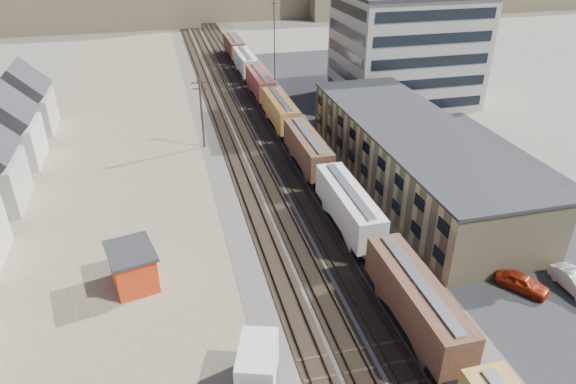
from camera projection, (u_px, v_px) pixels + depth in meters
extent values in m
plane|color=#6B6356|center=(374.00, 347.00, 39.40)|extent=(300.00, 300.00, 0.00)
cube|color=#4C4742|center=(253.00, 122.00, 82.02)|extent=(18.00, 200.00, 0.06)
cube|color=#6C614A|center=(121.00, 161.00, 69.17)|extent=(24.00, 180.00, 0.03)
cube|color=#232326|center=(422.00, 145.00, 74.00)|extent=(26.00, 120.00, 0.04)
cube|color=black|center=(221.00, 125.00, 80.90)|extent=(2.60, 200.00, 0.08)
cube|color=#38281E|center=(217.00, 125.00, 80.69)|extent=(0.08, 200.00, 0.16)
cube|color=#38281E|center=(226.00, 124.00, 81.00)|extent=(0.08, 200.00, 0.16)
cube|color=black|center=(240.00, 123.00, 81.55)|extent=(2.60, 200.00, 0.08)
cube|color=#38281E|center=(236.00, 123.00, 81.34)|extent=(0.08, 200.00, 0.16)
cube|color=#38281E|center=(245.00, 122.00, 81.65)|extent=(0.08, 200.00, 0.16)
cube|color=black|center=(259.00, 122.00, 82.20)|extent=(2.60, 200.00, 0.08)
cube|color=#38281E|center=(254.00, 121.00, 81.99)|extent=(0.08, 200.00, 0.16)
cube|color=#38281E|center=(263.00, 120.00, 82.30)|extent=(0.08, 200.00, 0.16)
cube|color=black|center=(276.00, 120.00, 82.81)|extent=(2.60, 200.00, 0.08)
cube|color=#38281E|center=(271.00, 120.00, 82.60)|extent=(0.08, 200.00, 0.16)
cube|color=#38281E|center=(280.00, 119.00, 82.91)|extent=(0.08, 200.00, 0.16)
cube|color=black|center=(445.00, 367.00, 36.66)|extent=(2.20, 2.20, 0.90)
cube|color=black|center=(387.00, 281.00, 45.32)|extent=(2.20, 2.20, 0.90)
cube|color=#4E2921|center=(416.00, 299.00, 39.97)|extent=(3.00, 13.34, 3.40)
cube|color=#B7B7B2|center=(419.00, 280.00, 39.12)|extent=(0.90, 12.32, 0.16)
cube|color=black|center=(366.00, 249.00, 49.62)|extent=(2.20, 2.20, 0.90)
cube|color=black|center=(332.00, 200.00, 58.28)|extent=(2.20, 2.20, 0.90)
cube|color=beige|center=(349.00, 205.00, 52.93)|extent=(3.00, 13.34, 3.40)
cube|color=#B7B7B2|center=(350.00, 190.00, 52.08)|extent=(0.90, 12.33, 0.16)
cube|color=black|center=(319.00, 180.00, 62.58)|extent=(2.20, 2.20, 0.90)
cube|color=black|center=(297.00, 148.00, 71.24)|extent=(2.20, 2.20, 0.90)
cube|color=#4E2921|center=(308.00, 148.00, 65.89)|extent=(3.00, 13.34, 3.40)
cube|color=#B7B7B2|center=(308.00, 135.00, 65.04)|extent=(0.90, 12.33, 0.16)
cube|color=black|center=(288.00, 135.00, 75.54)|extent=(2.20, 2.20, 0.90)
cube|color=black|center=(273.00, 112.00, 84.20)|extent=(2.20, 2.20, 0.90)
cube|color=#B4742F|center=(280.00, 110.00, 78.85)|extent=(3.00, 13.34, 3.40)
cube|color=#B7B7B2|center=(280.00, 98.00, 78.00)|extent=(0.90, 12.33, 0.16)
cube|color=black|center=(266.00, 103.00, 88.51)|extent=(2.20, 2.20, 0.90)
cube|color=black|center=(255.00, 86.00, 97.16)|extent=(2.20, 2.20, 0.90)
cube|color=maroon|center=(260.00, 82.00, 91.81)|extent=(3.00, 13.34, 3.40)
cube|color=#B7B7B2|center=(260.00, 72.00, 90.97)|extent=(0.90, 12.32, 0.16)
cube|color=black|center=(250.00, 79.00, 101.47)|extent=(2.20, 2.20, 0.90)
cube|color=black|center=(242.00, 66.00, 110.12)|extent=(2.20, 2.20, 0.90)
cube|color=beige|center=(245.00, 62.00, 104.77)|extent=(3.00, 13.34, 3.40)
cube|color=#B7B7B2|center=(245.00, 53.00, 103.93)|extent=(0.90, 12.32, 0.16)
cube|color=black|center=(238.00, 60.00, 114.43)|extent=(2.20, 2.20, 0.90)
cube|color=black|center=(231.00, 50.00, 123.08)|extent=(2.20, 2.20, 0.90)
cube|color=#4E2921|center=(234.00, 45.00, 117.73)|extent=(3.00, 13.34, 3.40)
cube|color=#B7B7B2|center=(233.00, 38.00, 116.89)|extent=(0.90, 12.32, 0.16)
cube|color=tan|center=(412.00, 156.00, 62.30)|extent=(12.00, 40.00, 7.00)
cube|color=#2D2D30|center=(415.00, 128.00, 60.59)|extent=(12.40, 40.40, 0.30)
cube|color=black|center=(364.00, 171.00, 61.61)|extent=(0.12, 36.00, 1.20)
cube|color=black|center=(366.00, 148.00, 60.18)|extent=(0.12, 36.00, 1.20)
cube|color=#9E998E|center=(406.00, 49.00, 88.09)|extent=(22.00, 18.00, 18.00)
cube|color=black|center=(345.00, 53.00, 85.69)|extent=(0.12, 16.00, 16.00)
cube|color=black|center=(431.00, 62.00, 80.37)|extent=(20.00, 0.12, 16.00)
cylinder|color=#382619|center=(202.00, 114.00, 70.99)|extent=(0.32, 0.32, 10.00)
cube|color=#382619|center=(199.00, 83.00, 68.90)|extent=(2.20, 0.14, 0.14)
cube|color=#382619|center=(200.00, 89.00, 69.28)|extent=(1.90, 0.14, 0.14)
cylinder|color=black|center=(204.00, 81.00, 68.96)|extent=(0.08, 0.08, 0.22)
cylinder|color=black|center=(274.00, 50.00, 87.58)|extent=(0.16, 0.16, 18.00)
cube|color=black|center=(274.00, 3.00, 84.02)|extent=(1.20, 0.08, 0.08)
cube|color=#B7B2A8|center=(8.00, 144.00, 67.39)|extent=(8.00, 8.00, 5.50)
cube|color=#2D2D30|center=(0.00, 118.00, 65.66)|extent=(8.15, 8.16, 8.15)
cube|color=#9E998E|center=(25.00, 114.00, 77.62)|extent=(8.00, 8.00, 5.50)
cube|color=#2D2D30|center=(19.00, 90.00, 75.89)|extent=(8.15, 8.16, 8.15)
cube|color=silver|center=(258.00, 364.00, 35.15)|extent=(3.78, 4.88, 2.79)
cylinder|color=black|center=(275.00, 372.00, 36.63)|extent=(0.61, 1.02, 0.96)
cube|color=red|center=(133.00, 268.00, 45.36)|extent=(4.36, 5.22, 3.43)
cube|color=#2D2D30|center=(130.00, 251.00, 44.49)|extent=(4.91, 5.77, 0.29)
cube|color=black|center=(153.00, 262.00, 46.02)|extent=(0.36, 1.14, 1.14)
imported|color=#99250E|center=(522.00, 283.00, 45.04)|extent=(4.06, 4.78, 1.55)
imported|color=white|center=(575.00, 283.00, 44.95)|extent=(1.81, 5.08, 1.67)
imported|color=navy|center=(389.00, 94.00, 92.44)|extent=(5.51, 6.42, 1.64)
imported|color=white|center=(452.00, 123.00, 79.58)|extent=(2.80, 4.81, 1.54)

